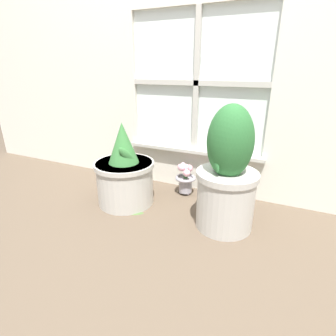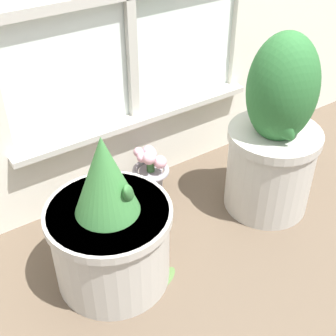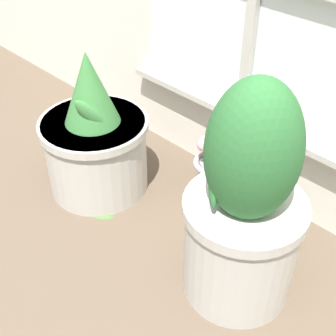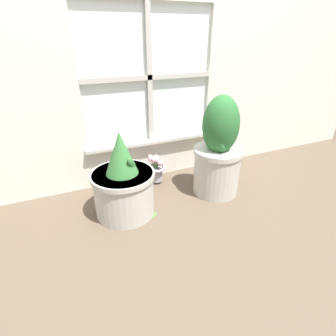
% 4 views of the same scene
% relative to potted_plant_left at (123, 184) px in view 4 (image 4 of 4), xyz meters
% --- Properties ---
extents(ground_plane, '(10.00, 10.00, 0.00)m').
position_rel_potted_plant_left_xyz_m(ground_plane, '(0.35, -0.18, -0.22)').
color(ground_plane, brown).
extents(potted_plant_left, '(0.40, 0.40, 0.57)m').
position_rel_potted_plant_left_xyz_m(potted_plant_left, '(0.00, 0.00, 0.00)').
color(potted_plant_left, '#B7B2A8').
rests_on(potted_plant_left, ground_plane).
extents(potted_plant_right, '(0.35, 0.35, 0.73)m').
position_rel_potted_plant_left_xyz_m(potted_plant_right, '(0.70, -0.01, 0.10)').
color(potted_plant_right, '#B7B2A8').
rests_on(potted_plant_right, ground_plane).
extents(flower_vase, '(0.15, 0.15, 0.25)m').
position_rel_potted_plant_left_xyz_m(flower_vase, '(0.33, 0.29, -0.09)').
color(flower_vase, '#99939E').
rests_on(flower_vase, ground_plane).
extents(fallen_leaf, '(0.12, 0.09, 0.01)m').
position_rel_potted_plant_left_xyz_m(fallen_leaf, '(0.14, -0.11, -0.21)').
color(fallen_leaf, '#476633').
rests_on(fallen_leaf, ground_plane).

